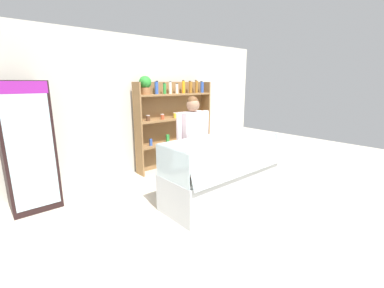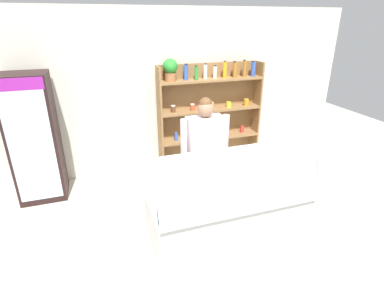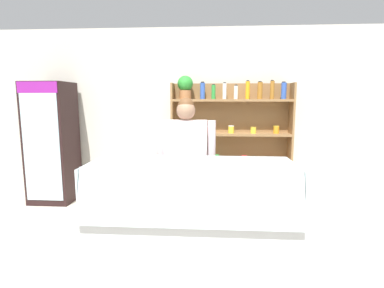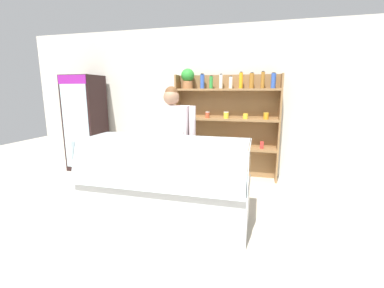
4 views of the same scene
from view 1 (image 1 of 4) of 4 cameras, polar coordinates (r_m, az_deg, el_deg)
name	(u,v)px [view 1 (image 1 of 4)]	position (r m, az deg, el deg)	size (l,w,h in m)	color
ground_plane	(215,206)	(4.01, 5.03, -13.51)	(12.00, 12.00, 0.00)	beige
back_wall	(138,106)	(5.37, -11.96, 8.21)	(6.80, 0.10, 2.70)	beige
drinks_fridge	(27,147)	(4.36, -32.74, -0.52)	(0.63, 0.60, 1.85)	black
shelving_unit	(172,118)	(5.54, -4.53, 5.82)	(1.82, 0.29, 1.94)	olive
deli_display_case	(222,181)	(4.09, 6.60, -8.18)	(1.95, 0.81, 1.01)	silver
shop_clerk	(193,136)	(4.23, 0.26, 1.71)	(0.67, 0.25, 1.61)	#383D51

